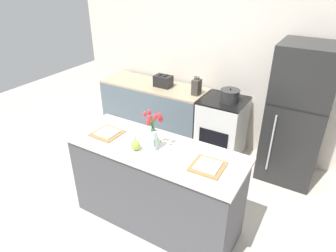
# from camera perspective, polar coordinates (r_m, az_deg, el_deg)

# --- Properties ---
(ground_plane) EXTENTS (10.00, 10.00, 0.00)m
(ground_plane) POSITION_cam_1_polar(r_m,az_deg,el_deg) (3.52, -2.17, -17.30)
(ground_plane) COLOR beige
(back_wall) EXTENTS (5.20, 0.08, 2.70)m
(back_wall) POSITION_cam_1_polar(r_m,az_deg,el_deg) (4.43, 11.92, 12.49)
(back_wall) COLOR silver
(back_wall) RESTS_ON ground_plane
(kitchen_island) EXTENTS (1.80, 0.66, 0.96)m
(kitchen_island) POSITION_cam_1_polar(r_m,az_deg,el_deg) (3.20, -2.33, -11.30)
(kitchen_island) COLOR #4C4C51
(kitchen_island) RESTS_ON ground_plane
(back_counter) EXTENTS (1.68, 0.60, 0.89)m
(back_counter) POSITION_cam_1_polar(r_m,az_deg,el_deg) (4.85, -2.64, 3.01)
(back_counter) COLOR slate
(back_counter) RESTS_ON ground_plane
(stove_range) EXTENTS (0.60, 0.61, 0.89)m
(stove_range) POSITION_cam_1_polar(r_m,az_deg,el_deg) (4.38, 10.17, -0.36)
(stove_range) COLOR silver
(stove_range) RESTS_ON ground_plane
(refrigerator) EXTENTS (0.68, 0.67, 1.77)m
(refrigerator) POSITION_cam_1_polar(r_m,az_deg,el_deg) (4.01, 23.39, 1.83)
(refrigerator) COLOR black
(refrigerator) RESTS_ON ground_plane
(flower_vase) EXTENTS (0.16, 0.15, 0.41)m
(flower_vase) POSITION_cam_1_polar(r_m,az_deg,el_deg) (2.82, -2.93, -1.50)
(flower_vase) COLOR silver
(flower_vase) RESTS_ON kitchen_island
(pear_figurine) EXTENTS (0.09, 0.09, 0.15)m
(pear_figurine) POSITION_cam_1_polar(r_m,az_deg,el_deg) (2.86, -6.22, -3.57)
(pear_figurine) COLOR #9EBC47
(pear_figurine) RESTS_ON kitchen_island
(plate_setting_left) EXTENTS (0.30, 0.30, 0.02)m
(plate_setting_left) POSITION_cam_1_polar(r_m,az_deg,el_deg) (3.20, -11.49, -1.31)
(plate_setting_left) COLOR olive
(plate_setting_left) RESTS_ON kitchen_island
(plate_setting_right) EXTENTS (0.30, 0.30, 0.02)m
(plate_setting_right) POSITION_cam_1_polar(r_m,az_deg,el_deg) (2.67, 7.58, -7.58)
(plate_setting_right) COLOR olive
(plate_setting_right) RESTS_ON kitchen_island
(toaster) EXTENTS (0.28, 0.18, 0.17)m
(toaster) POSITION_cam_1_polar(r_m,az_deg,el_deg) (4.56, -0.93, 8.56)
(toaster) COLOR black
(toaster) RESTS_ON back_counter
(cooking_pot) EXTENTS (0.26, 0.26, 0.19)m
(cooking_pot) POSITION_cam_1_polar(r_m,az_deg,el_deg) (4.12, 11.71, 5.70)
(cooking_pot) COLOR #2D2D2D
(cooking_pot) RESTS_ON stove_range
(knife_block) EXTENTS (0.10, 0.14, 0.27)m
(knife_block) POSITION_cam_1_polar(r_m,az_deg,el_deg) (4.27, 5.45, 7.40)
(knife_block) COLOR #3D3833
(knife_block) RESTS_ON back_counter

